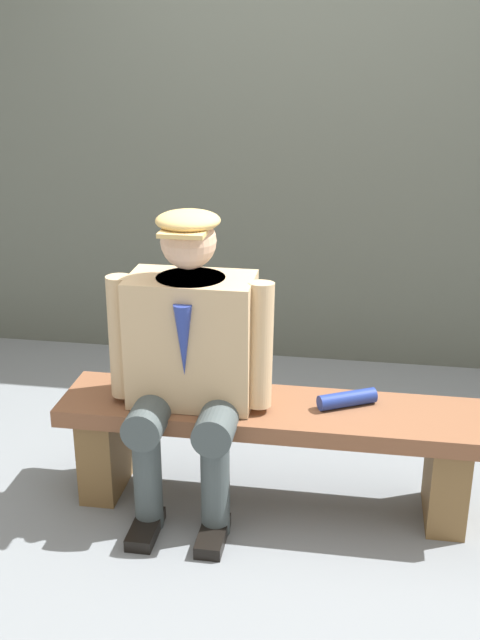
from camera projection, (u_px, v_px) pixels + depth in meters
name	position (u px, v px, depth m)	size (l,w,h in m)	color
ground_plane	(270.00, 501.00, 3.20)	(30.00, 30.00, 0.00)	slate
bench	(271.00, 435.00, 3.09)	(1.68, 0.38, 0.44)	brown
seated_man	(189.00, 353.00, 2.97)	(0.65, 0.56, 1.21)	tan
rolled_magazine	(347.00, 399.00, 3.03)	(0.06, 0.06, 0.24)	navy
stadium_wall	(309.00, 162.00, 4.29)	(12.00, 0.24, 2.25)	#52574D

